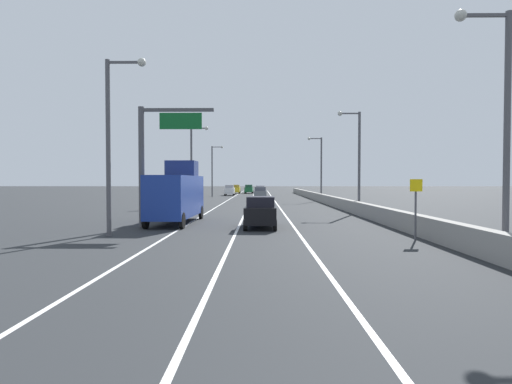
{
  "coord_description": "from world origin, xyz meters",
  "views": [
    {
      "loc": [
        -0.63,
        -2.15,
        2.92
      ],
      "look_at": [
        -1.07,
        41.42,
        1.74
      ],
      "focal_mm": 29.07,
      "sensor_mm": 36.0,
      "label": 1
    }
  ],
  "objects_px": {
    "car_white_4": "(230,190)",
    "box_truck": "(177,194)",
    "car_gray_2": "(260,194)",
    "speed_advisory_sign": "(416,205)",
    "car_yellow_3": "(236,189)",
    "car_green_5": "(249,189)",
    "lamp_post_right_near": "(500,115)",
    "car_black_1": "(261,212)",
    "lamp_post_left_near": "(113,133)",
    "lamp_post_left_far": "(214,167)",
    "lamp_post_right_third": "(319,164)",
    "overhead_sign_gantry": "(153,152)",
    "lamp_post_left_mid": "(194,160)",
    "car_silver_0": "(260,191)",
    "lamp_post_right_second": "(356,154)"
  },
  "relations": [
    {
      "from": "lamp_post_left_near",
      "to": "car_green_5",
      "type": "xyz_separation_m",
      "value": [
        5.13,
        74.1,
        -4.39
      ]
    },
    {
      "from": "speed_advisory_sign",
      "to": "car_gray_2",
      "type": "distance_m",
      "value": 41.47
    },
    {
      "from": "car_gray_2",
      "to": "car_white_4",
      "type": "relative_size",
      "value": 1.05
    },
    {
      "from": "car_white_4",
      "to": "car_gray_2",
      "type": "bearing_deg",
      "value": -74.18
    },
    {
      "from": "lamp_post_right_near",
      "to": "car_green_5",
      "type": "distance_m",
      "value": 81.06
    },
    {
      "from": "lamp_post_right_near",
      "to": "lamp_post_left_near",
      "type": "relative_size",
      "value": 1.0
    },
    {
      "from": "lamp_post_left_near",
      "to": "car_black_1",
      "type": "bearing_deg",
      "value": 27.16
    },
    {
      "from": "lamp_post_left_mid",
      "to": "car_yellow_3",
      "type": "relative_size",
      "value": 2.21
    },
    {
      "from": "car_white_4",
      "to": "lamp_post_left_mid",
      "type": "bearing_deg",
      "value": -93.0
    },
    {
      "from": "lamp_post_left_near",
      "to": "car_gray_2",
      "type": "distance_m",
      "value": 40.23
    },
    {
      "from": "car_gray_2",
      "to": "car_yellow_3",
      "type": "relative_size",
      "value": 1.11
    },
    {
      "from": "car_white_4",
      "to": "speed_advisory_sign",
      "type": "bearing_deg",
      "value": -77.63
    },
    {
      "from": "car_black_1",
      "to": "car_gray_2",
      "type": "relative_size",
      "value": 0.98
    },
    {
      "from": "lamp_post_right_near",
      "to": "lamp_post_left_far",
      "type": "distance_m",
      "value": 62.74
    },
    {
      "from": "lamp_post_left_far",
      "to": "box_truck",
      "type": "xyz_separation_m",
      "value": [
        2.81,
        -47.49,
        -3.41
      ]
    },
    {
      "from": "lamp_post_right_near",
      "to": "lamp_post_right_second",
      "type": "height_order",
      "value": "same"
    },
    {
      "from": "car_yellow_3",
      "to": "lamp_post_right_third",
      "type": "bearing_deg",
      "value": -67.06
    },
    {
      "from": "lamp_post_right_near",
      "to": "car_black_1",
      "type": "bearing_deg",
      "value": 131.97
    },
    {
      "from": "lamp_post_right_near",
      "to": "car_gray_2",
      "type": "xyz_separation_m",
      "value": [
        -9.02,
        45.22,
        -4.39
      ]
    },
    {
      "from": "lamp_post_right_near",
      "to": "lamp_post_right_third",
      "type": "xyz_separation_m",
      "value": [
        -0.34,
        45.18,
        0.0
      ]
    },
    {
      "from": "lamp_post_right_near",
      "to": "lamp_post_right_second",
      "type": "distance_m",
      "value": 22.59
    },
    {
      "from": "overhead_sign_gantry",
      "to": "lamp_post_right_third",
      "type": "relative_size",
      "value": 0.8
    },
    {
      "from": "lamp_post_right_third",
      "to": "lamp_post_left_far",
      "type": "xyz_separation_m",
      "value": [
        -17.27,
        15.04,
        0.0
      ]
    },
    {
      "from": "lamp_post_left_near",
      "to": "car_yellow_3",
      "type": "height_order",
      "value": "lamp_post_left_near"
    },
    {
      "from": "box_truck",
      "to": "overhead_sign_gantry",
      "type": "bearing_deg",
      "value": -106.82
    },
    {
      "from": "lamp_post_left_mid",
      "to": "car_white_4",
      "type": "xyz_separation_m",
      "value": [
        1.77,
        33.73,
        -4.35
      ]
    },
    {
      "from": "car_gray_2",
      "to": "speed_advisory_sign",
      "type": "bearing_deg",
      "value": -79.5
    },
    {
      "from": "lamp_post_left_far",
      "to": "car_yellow_3",
      "type": "xyz_separation_m",
      "value": [
        2.97,
        18.75,
        -4.39
      ]
    },
    {
      "from": "car_gray_2",
      "to": "car_green_5",
      "type": "xyz_separation_m",
      "value": [
        -2.63,
        34.88,
        -0.0
      ]
    },
    {
      "from": "lamp_post_right_second",
      "to": "car_silver_0",
      "type": "relative_size",
      "value": 1.96
    },
    {
      "from": "lamp_post_left_mid",
      "to": "car_silver_0",
      "type": "relative_size",
      "value": 1.96
    },
    {
      "from": "lamp_post_left_mid",
      "to": "car_yellow_3",
      "type": "height_order",
      "value": "lamp_post_left_mid"
    },
    {
      "from": "overhead_sign_gantry",
      "to": "lamp_post_left_far",
      "type": "bearing_deg",
      "value": 92.2
    },
    {
      "from": "car_white_4",
      "to": "box_truck",
      "type": "bearing_deg",
      "value": -89.64
    },
    {
      "from": "lamp_post_right_near",
      "to": "car_yellow_3",
      "type": "distance_m",
      "value": 80.43
    },
    {
      "from": "lamp_post_left_far",
      "to": "car_white_4",
      "type": "xyz_separation_m",
      "value": [
        2.47,
        6.62,
        -4.35
      ]
    },
    {
      "from": "car_yellow_3",
      "to": "car_green_5",
      "type": "xyz_separation_m",
      "value": [
        2.99,
        1.14,
        -0.0
      ]
    },
    {
      "from": "car_silver_0",
      "to": "car_gray_2",
      "type": "distance_m",
      "value": 18.22
    },
    {
      "from": "overhead_sign_gantry",
      "to": "lamp_post_left_near",
      "type": "relative_size",
      "value": 0.8
    },
    {
      "from": "lamp_post_left_mid",
      "to": "car_white_4",
      "type": "relative_size",
      "value": 2.08
    },
    {
      "from": "car_gray_2",
      "to": "car_white_4",
      "type": "height_order",
      "value": "car_white_4"
    },
    {
      "from": "lamp_post_right_second",
      "to": "lamp_post_left_near",
      "type": "xyz_separation_m",
      "value": [
        -16.61,
        -16.59,
        0.0
      ]
    },
    {
      "from": "overhead_sign_gantry",
      "to": "car_black_1",
      "type": "xyz_separation_m",
      "value": [
        6.68,
        0.15,
        -3.75
      ]
    },
    {
      "from": "lamp_post_left_far",
      "to": "car_yellow_3",
      "type": "relative_size",
      "value": 2.21
    },
    {
      "from": "car_yellow_3",
      "to": "car_white_4",
      "type": "xyz_separation_m",
      "value": [
        -0.5,
        -12.13,
        0.04
      ]
    },
    {
      "from": "speed_advisory_sign",
      "to": "car_gray_2",
      "type": "bearing_deg",
      "value": 100.5
    },
    {
      "from": "lamp_post_right_near",
      "to": "lamp_post_left_mid",
      "type": "xyz_separation_m",
      "value": [
        -16.9,
        33.11,
        0.0
      ]
    },
    {
      "from": "car_black_1",
      "to": "box_truck",
      "type": "bearing_deg",
      "value": 154.81
    },
    {
      "from": "lamp_post_right_near",
      "to": "car_yellow_3",
      "type": "relative_size",
      "value": 2.21
    },
    {
      "from": "car_black_1",
      "to": "lamp_post_left_near",
      "type": "bearing_deg",
      "value": -152.84
    }
  ]
}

